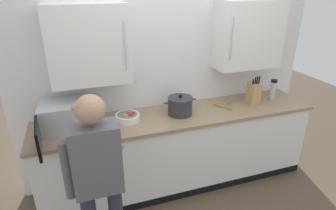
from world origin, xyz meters
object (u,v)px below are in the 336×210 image
(stock_pot, at_px, (180,106))
(person_figure, at_px, (97,175))
(knife_block, at_px, (253,93))
(thermos_flask, at_px, (273,89))
(wooden_spoon, at_px, (226,105))
(microwave_oven, at_px, (66,117))
(fruit_bowl, at_px, (128,117))

(stock_pot, distance_m, person_figure, 1.27)
(knife_block, xyz_separation_m, person_figure, (-1.87, -0.82, -0.10))
(thermos_flask, bearing_deg, wooden_spoon, 179.80)
(microwave_oven, distance_m, stock_pot, 1.16)
(thermos_flask, height_order, fruit_bowl, thermos_flask)
(thermos_flask, xyz_separation_m, person_figure, (-2.19, -0.87, -0.09))
(thermos_flask, xyz_separation_m, knife_block, (-0.31, -0.05, 0.00))
(microwave_oven, xyz_separation_m, knife_block, (2.07, -0.04, -0.01))
(microwave_oven, bearing_deg, wooden_spoon, 0.45)
(thermos_flask, distance_m, fruit_bowl, 1.80)
(fruit_bowl, bearing_deg, stock_pot, -2.44)
(person_figure, bearing_deg, knife_block, 23.63)
(thermos_flask, relative_size, stock_pot, 0.68)
(wooden_spoon, relative_size, stock_pot, 0.64)
(thermos_flask, bearing_deg, stock_pot, -178.19)
(knife_block, distance_m, stock_pot, 0.91)
(wooden_spoon, xyz_separation_m, fruit_bowl, (-1.16, -0.02, 0.03))
(fruit_bowl, relative_size, stock_pot, 0.69)
(knife_block, height_order, stock_pot, knife_block)
(stock_pot, relative_size, person_figure, 0.23)
(wooden_spoon, bearing_deg, stock_pot, -176.03)
(microwave_oven, distance_m, fruit_bowl, 0.60)
(thermos_flask, xyz_separation_m, stock_pot, (-1.22, -0.04, -0.03))
(microwave_oven, bearing_deg, stock_pot, -1.35)
(thermos_flask, distance_m, knife_block, 0.32)
(fruit_bowl, height_order, person_figure, person_figure)
(wooden_spoon, height_order, stock_pot, stock_pot)
(wooden_spoon, relative_size, person_figure, 0.15)
(wooden_spoon, bearing_deg, microwave_oven, -179.55)
(microwave_oven, relative_size, knife_block, 2.14)
(fruit_bowl, distance_m, stock_pot, 0.57)
(knife_block, relative_size, stock_pot, 0.94)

